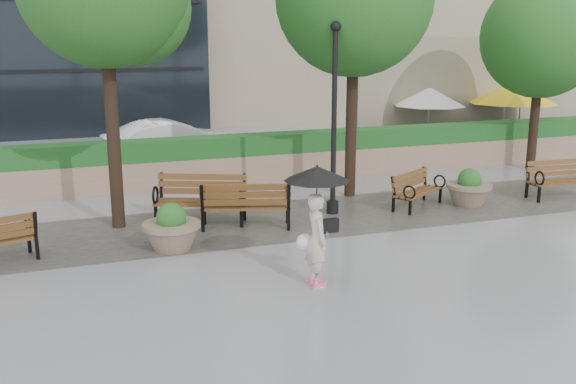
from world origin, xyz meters
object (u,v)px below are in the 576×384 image
object	(u,v)px
lamppost	(334,132)
car_right	(172,142)
bench_3	(417,197)
pedestrian	(317,214)
planter_right	(469,191)
bench_1	(201,209)
bench_2	(246,214)
planter_left	(172,232)
bench_4	(562,187)

from	to	relation	value
lamppost	car_right	size ratio (longest dim) A/B	1.01
bench_3	pedestrian	size ratio (longest dim) A/B	0.84
planter_right	lamppost	bearing A→B (deg)	173.17
bench_1	bench_2	xyz separation A→B (m)	(0.84, -0.68, -0.01)
planter_right	pedestrian	xyz separation A→B (m)	(-5.44, -3.51, 0.86)
lamppost	pedestrian	world-z (taller)	lamppost
planter_left	planter_right	distance (m)	7.47
planter_left	car_right	distance (m)	8.76
bench_2	planter_left	size ratio (longest dim) A/B	1.82
bench_2	car_right	xyz separation A→B (m)	(-0.27, 7.70, 0.40)
bench_1	pedestrian	distance (m)	4.40
planter_right	pedestrian	world-z (taller)	pedestrian
bench_4	pedestrian	bearing A→B (deg)	-153.50
bench_4	lamppost	distance (m)	6.34
planter_left	pedestrian	distance (m)	3.35
bench_1	pedestrian	world-z (taller)	pedestrian
car_right	lamppost	bearing A→B (deg)	-170.99
bench_1	bench_2	world-z (taller)	bench_1
planter_right	car_right	distance (m)	9.72
bench_3	car_right	bearing A→B (deg)	91.35
planter_right	pedestrian	distance (m)	6.54
car_right	pedestrian	distance (m)	11.22
bench_2	bench_4	distance (m)	8.31
lamppost	car_right	bearing A→B (deg)	108.93
bench_2	pedestrian	bearing A→B (deg)	110.09
bench_3	bench_4	xyz separation A→B (m)	(3.94, -0.44, 0.03)
car_right	pedestrian	xyz separation A→B (m)	(0.49, -11.20, 0.51)
bench_3	pedestrian	bearing A→B (deg)	-168.45
lamppost	planter_left	bearing A→B (deg)	-161.15
planter_left	pedestrian	size ratio (longest dim) A/B	0.56
bench_2	pedestrian	distance (m)	3.62
bench_3	planter_left	bearing A→B (deg)	160.31
car_right	pedestrian	world-z (taller)	pedestrian
bench_4	bench_2	bearing A→B (deg)	-177.04
bench_1	planter_left	world-z (taller)	bench_1
pedestrian	bench_1	bearing A→B (deg)	19.79
bench_4	lamppost	world-z (taller)	lamppost
bench_1	planter_left	xyz separation A→B (m)	(-0.91, -1.60, 0.05)
planter_left	car_right	size ratio (longest dim) A/B	0.26
bench_3	bench_4	world-z (taller)	bench_4
planter_left	planter_right	world-z (taller)	planter_left
lamppost	pedestrian	xyz separation A→B (m)	(-2.00, -3.93, -0.71)
planter_left	planter_right	xyz separation A→B (m)	(7.41, 0.94, -0.01)
planter_left	bench_4	bearing A→B (deg)	4.16
car_right	bench_4	bearing A→B (deg)	-142.54
pedestrian	car_right	bearing A→B (deg)	8.03
bench_2	bench_4	size ratio (longest dim) A/B	1.11
bench_4	planter_right	bearing A→B (deg)	179.69
planter_right	lamppost	world-z (taller)	lamppost
bench_3	planter_right	world-z (taller)	planter_right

